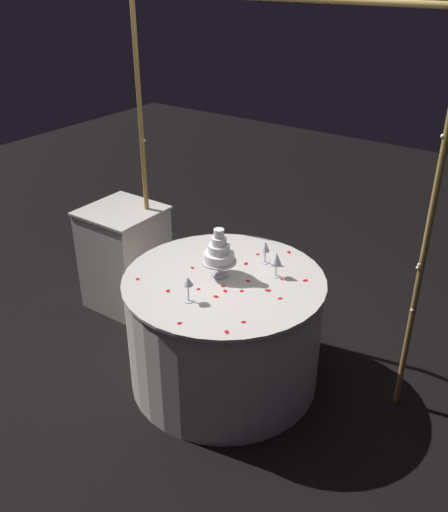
{
  "coord_description": "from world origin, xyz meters",
  "views": [
    {
      "loc": [
        1.76,
        -2.48,
        2.58
      ],
      "look_at": [
        0.0,
        0.0,
        0.96
      ],
      "focal_mm": 39.16,
      "sensor_mm": 36.0,
      "label": 1
    }
  ],
  "objects_px": {
    "main_table": "(224,330)",
    "wine_glass_2": "(265,247)",
    "tiered_cake": "(219,253)",
    "wine_glass_0": "(276,259)",
    "wine_glass_1": "(188,283)",
    "decorative_arch": "(266,144)",
    "side_table": "(125,257)"
  },
  "relations": [
    {
      "from": "main_table",
      "to": "wine_glass_1",
      "type": "distance_m",
      "value": 0.62
    },
    {
      "from": "wine_glass_0",
      "to": "main_table",
      "type": "bearing_deg",
      "value": -139.19
    },
    {
      "from": "tiered_cake",
      "to": "wine_glass_1",
      "type": "distance_m",
      "value": 0.35
    },
    {
      "from": "wine_glass_0",
      "to": "wine_glass_1",
      "type": "bearing_deg",
      "value": -116.12
    },
    {
      "from": "decorative_arch",
      "to": "tiered_cake",
      "type": "relative_size",
      "value": 7.38
    },
    {
      "from": "tiered_cake",
      "to": "wine_glass_0",
      "type": "xyz_separation_m",
      "value": [
        0.3,
        0.2,
        -0.04
      ]
    },
    {
      "from": "decorative_arch",
      "to": "wine_glass_1",
      "type": "height_order",
      "value": "decorative_arch"
    },
    {
      "from": "side_table",
      "to": "decorative_arch",
      "type": "bearing_deg",
      "value": 6.12
    },
    {
      "from": "main_table",
      "to": "side_table",
      "type": "xyz_separation_m",
      "value": [
        -1.22,
        0.33,
        0.03
      ]
    },
    {
      "from": "main_table",
      "to": "side_table",
      "type": "relative_size",
      "value": 1.53
    },
    {
      "from": "wine_glass_2",
      "to": "wine_glass_1",
      "type": "bearing_deg",
      "value": -100.24
    },
    {
      "from": "side_table",
      "to": "tiered_cake",
      "type": "distance_m",
      "value": 1.32
    },
    {
      "from": "tiered_cake",
      "to": "decorative_arch",
      "type": "bearing_deg",
      "value": 83.94
    },
    {
      "from": "decorative_arch",
      "to": "tiered_cake",
      "type": "distance_m",
      "value": 0.75
    },
    {
      "from": "side_table",
      "to": "wine_glass_1",
      "type": "height_order",
      "value": "wine_glass_1"
    },
    {
      "from": "main_table",
      "to": "decorative_arch",
      "type": "bearing_deg",
      "value": 90.01
    },
    {
      "from": "decorative_arch",
      "to": "wine_glass_0",
      "type": "distance_m",
      "value": 0.73
    },
    {
      "from": "wine_glass_0",
      "to": "side_table",
      "type": "bearing_deg",
      "value": 175.72
    },
    {
      "from": "decorative_arch",
      "to": "wine_glass_0",
      "type": "height_order",
      "value": "decorative_arch"
    },
    {
      "from": "side_table",
      "to": "wine_glass_0",
      "type": "relative_size",
      "value": 5.12
    },
    {
      "from": "decorative_arch",
      "to": "wine_glass_1",
      "type": "bearing_deg",
      "value": -91.42
    },
    {
      "from": "tiered_cake",
      "to": "wine_glass_0",
      "type": "relative_size",
      "value": 1.97
    },
    {
      "from": "wine_glass_2",
      "to": "main_table",
      "type": "bearing_deg",
      "value": -106.96
    },
    {
      "from": "wine_glass_0",
      "to": "wine_glass_2",
      "type": "distance_m",
      "value": 0.19
    },
    {
      "from": "side_table",
      "to": "main_table",
      "type": "bearing_deg",
      "value": -14.94
    },
    {
      "from": "decorative_arch",
      "to": "main_table",
      "type": "xyz_separation_m",
      "value": [
        0.0,
        -0.46,
        -1.16
      ]
    },
    {
      "from": "main_table",
      "to": "side_table",
      "type": "height_order",
      "value": "side_table"
    },
    {
      "from": "decorative_arch",
      "to": "main_table",
      "type": "relative_size",
      "value": 1.86
    },
    {
      "from": "tiered_cake",
      "to": "wine_glass_2",
      "type": "bearing_deg",
      "value": 64.93
    },
    {
      "from": "wine_glass_0",
      "to": "wine_glass_1",
      "type": "distance_m",
      "value": 0.61
    },
    {
      "from": "main_table",
      "to": "wine_glass_2",
      "type": "height_order",
      "value": "wine_glass_2"
    },
    {
      "from": "main_table",
      "to": "wine_glass_2",
      "type": "relative_size",
      "value": 8.31
    }
  ]
}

